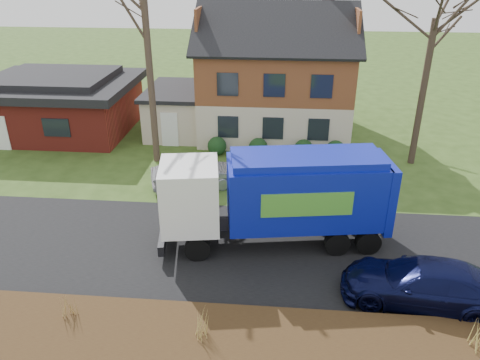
{
  "coord_description": "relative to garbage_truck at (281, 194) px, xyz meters",
  "views": [
    {
      "loc": [
        2.38,
        -15.37,
        10.53
      ],
      "look_at": [
        0.78,
        2.5,
        1.85
      ],
      "focal_mm": 35.0,
      "sensor_mm": 36.0,
      "label": 1
    }
  ],
  "objects": [
    {
      "name": "navy_wagon",
      "position": [
        4.78,
        -3.21,
        -1.43
      ],
      "size": [
        5.56,
        2.93,
        1.54
      ],
      "primitive_type": "imported",
      "rotation": [
        0.0,
        0.0,
        -1.72
      ],
      "color": "black",
      "rests_on": "ground"
    },
    {
      "name": "road",
      "position": [
        -2.52,
        -0.69,
        -2.18
      ],
      "size": [
        80.0,
        7.0,
        0.02
      ],
      "primitive_type": "cube",
      "color": "black",
      "rests_on": "ground"
    },
    {
      "name": "mulch_verge",
      "position": [
        -2.52,
        -5.99,
        -2.04
      ],
      "size": [
        80.0,
        3.5,
        0.3
      ],
      "primitive_type": "cube",
      "color": "#301D10",
      "rests_on": "ground"
    },
    {
      "name": "ground",
      "position": [
        -2.52,
        -0.69,
        -2.19
      ],
      "size": [
        120.0,
        120.0,
        0.0
      ],
      "primitive_type": "plane",
      "color": "#2E4617",
      "rests_on": "ground"
    },
    {
      "name": "main_house",
      "position": [
        -1.03,
        13.22,
        1.83
      ],
      "size": [
        12.95,
        8.95,
        9.26
      ],
      "color": "beige",
      "rests_on": "ground"
    },
    {
      "name": "grass_clump_east",
      "position": [
        5.75,
        -5.45,
        -1.41
      ],
      "size": [
        0.39,
        0.32,
        0.97
      ],
      "color": "tan",
      "rests_on": "mulch_verge"
    },
    {
      "name": "garbage_truck",
      "position": [
        0.0,
        0.0,
        0.0
      ],
      "size": [
        9.14,
        3.72,
        3.81
      ],
      "rotation": [
        0.0,
        0.0,
        0.16
      ],
      "color": "black",
      "rests_on": "ground"
    },
    {
      "name": "silver_sedan",
      "position": [
        -4.21,
        4.6,
        -1.49
      ],
      "size": [
        4.54,
        2.84,
        1.41
      ],
      "primitive_type": "imported",
      "rotation": [
        0.0,
        0.0,
        1.91
      ],
      "color": "#98999F",
      "rests_on": "ground"
    },
    {
      "name": "grass_clump_west",
      "position": [
        -6.45,
        -5.25,
        -1.5
      ],
      "size": [
        0.3,
        0.25,
        0.8
      ],
      "color": "#9E7E45",
      "rests_on": "mulch_verge"
    },
    {
      "name": "ranch_house",
      "position": [
        -14.52,
        12.31,
        -0.38
      ],
      "size": [
        9.8,
        8.2,
        3.7
      ],
      "color": "maroon",
      "rests_on": "ground"
    },
    {
      "name": "grass_clump_mid",
      "position": [
        -2.11,
        -5.74,
        -1.42
      ],
      "size": [
        0.34,
        0.28,
        0.96
      ],
      "color": "#AA904B",
      "rests_on": "mulch_verge"
    }
  ]
}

